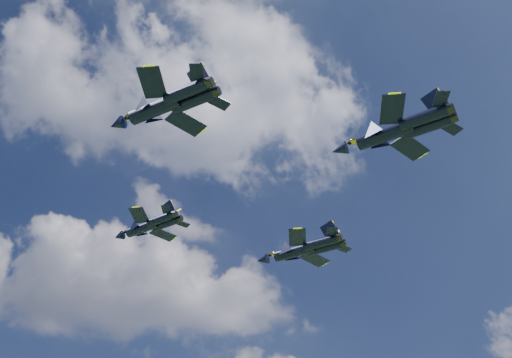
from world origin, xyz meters
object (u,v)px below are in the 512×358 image
object	(u,v)px
jet_lead	(141,228)
jet_slot	(381,136)
jet_right	(292,252)
jet_left	(152,110)

from	to	relation	value
jet_lead	jet_slot	world-z (taller)	jet_slot
jet_lead	jet_right	xyz separation A→B (m)	(25.33, 3.93, -0.30)
jet_lead	jet_slot	bearing A→B (deg)	-90.75
jet_lead	jet_left	bearing A→B (deg)	-138.44
jet_right	jet_lead	bearing A→B (deg)	131.38
jet_left	jet_slot	bearing A→B (deg)	-52.00
jet_lead	jet_right	size ratio (longest dim) A/B	0.80
jet_right	jet_slot	distance (m)	29.38
jet_right	jet_slot	bearing A→B (deg)	-132.20
jet_left	jet_right	world-z (taller)	jet_right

